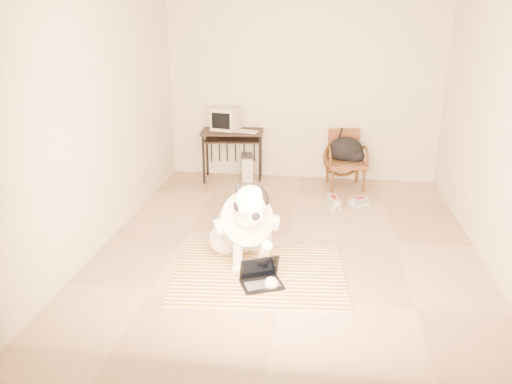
% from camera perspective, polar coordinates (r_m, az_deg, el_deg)
% --- Properties ---
extents(floor, '(4.50, 4.50, 0.00)m').
position_cam_1_polar(floor, '(5.68, 3.88, -5.12)').
color(floor, tan).
rests_on(floor, ground).
extents(wall_back, '(4.50, 0.00, 4.50)m').
position_cam_1_polar(wall_back, '(7.48, 5.40, 11.68)').
color(wall_back, beige).
rests_on(wall_back, floor).
extents(wall_front, '(4.50, 0.00, 4.50)m').
position_cam_1_polar(wall_front, '(3.09, 1.42, 0.28)').
color(wall_front, beige).
rests_on(wall_front, floor).
extents(wall_left, '(0.00, 4.50, 4.50)m').
position_cam_1_polar(wall_left, '(5.74, -16.35, 8.57)').
color(wall_left, beige).
rests_on(wall_left, floor).
extents(wall_right, '(0.00, 4.50, 4.50)m').
position_cam_1_polar(wall_right, '(5.51, 25.59, 7.01)').
color(wall_right, beige).
rests_on(wall_right, floor).
extents(rug, '(1.74, 1.39, 0.02)m').
position_cam_1_polar(rug, '(4.88, 0.36, -9.37)').
color(rug, '#AF5E16').
rests_on(rug, floor).
extents(dog, '(0.79, 1.25, 1.00)m').
position_cam_1_polar(dog, '(4.97, -1.35, -3.83)').
color(dog, white).
rests_on(dog, rug).
extents(laptop, '(0.45, 0.39, 0.26)m').
position_cam_1_polar(laptop, '(4.67, 0.57, -9.78)').
color(laptop, black).
rests_on(laptop, rug).
extents(computer_desk, '(0.96, 0.60, 0.76)m').
position_cam_1_polar(computer_desk, '(7.43, -2.72, 6.20)').
color(computer_desk, black).
rests_on(computer_desk, floor).
extents(crt_monitor, '(0.43, 0.42, 0.33)m').
position_cam_1_polar(crt_monitor, '(7.46, -3.49, 8.35)').
color(crt_monitor, beige).
rests_on(crt_monitor, computer_desk).
extents(desk_keyboard, '(0.39, 0.24, 0.02)m').
position_cam_1_polar(desk_keyboard, '(7.32, -1.24, 6.95)').
color(desk_keyboard, beige).
rests_on(desk_keyboard, computer_desk).
extents(pc_tower, '(0.24, 0.43, 0.38)m').
position_cam_1_polar(pc_tower, '(7.56, -1.04, 2.82)').
color(pc_tower, '#4D4D50').
rests_on(pc_tower, floor).
extents(rattan_chair, '(0.61, 0.60, 0.81)m').
position_cam_1_polar(rattan_chair, '(7.31, 10.17, 3.72)').
color(rattan_chair, brown).
rests_on(rattan_chair, floor).
extents(backpack, '(0.52, 0.40, 0.36)m').
position_cam_1_polar(backpack, '(7.27, 10.37, 4.69)').
color(backpack, black).
rests_on(backpack, rattan_chair).
extents(sneaker_left, '(0.21, 0.36, 0.12)m').
position_cam_1_polar(sneaker_left, '(6.62, 8.88, -1.14)').
color(sneaker_left, silver).
rests_on(sneaker_left, floor).
extents(sneaker_right, '(0.30, 0.30, 0.11)m').
position_cam_1_polar(sneaker_right, '(6.69, 11.72, -1.15)').
color(sneaker_right, silver).
rests_on(sneaker_right, floor).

